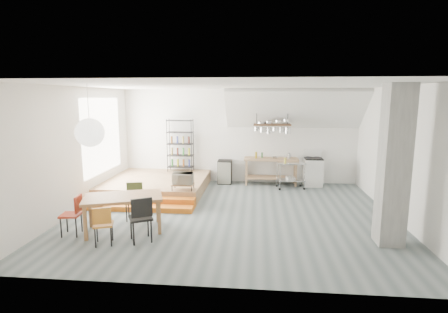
# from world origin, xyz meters

# --- Properties ---
(floor) EXTENTS (8.00, 8.00, 0.00)m
(floor) POSITION_xyz_m (0.00, 0.00, 0.00)
(floor) COLOR #535F60
(floor) RESTS_ON ground
(wall_back) EXTENTS (8.00, 0.04, 3.20)m
(wall_back) POSITION_xyz_m (0.00, 3.50, 1.60)
(wall_back) COLOR silver
(wall_back) RESTS_ON ground
(wall_left) EXTENTS (0.04, 7.00, 3.20)m
(wall_left) POSITION_xyz_m (-4.00, 0.00, 1.60)
(wall_left) COLOR silver
(wall_left) RESTS_ON ground
(wall_right) EXTENTS (0.04, 7.00, 3.20)m
(wall_right) POSITION_xyz_m (4.00, 0.00, 1.60)
(wall_right) COLOR silver
(wall_right) RESTS_ON ground
(ceiling) EXTENTS (8.00, 7.00, 0.02)m
(ceiling) POSITION_xyz_m (0.00, 0.00, 3.20)
(ceiling) COLOR white
(ceiling) RESTS_ON wall_back
(slope_ceiling) EXTENTS (4.40, 1.44, 1.32)m
(slope_ceiling) POSITION_xyz_m (1.80, 2.90, 2.55)
(slope_ceiling) COLOR white
(slope_ceiling) RESTS_ON wall_back
(window_pane) EXTENTS (0.02, 2.50, 2.20)m
(window_pane) POSITION_xyz_m (-3.98, 1.50, 1.80)
(window_pane) COLOR white
(window_pane) RESTS_ON wall_left
(platform) EXTENTS (3.00, 3.00, 0.40)m
(platform) POSITION_xyz_m (-2.50, 2.00, 0.20)
(platform) COLOR #906848
(platform) RESTS_ON ground
(step_lower) EXTENTS (3.00, 0.35, 0.13)m
(step_lower) POSITION_xyz_m (-2.50, 0.05, 0.07)
(step_lower) COLOR orange
(step_lower) RESTS_ON ground
(step_upper) EXTENTS (3.00, 0.35, 0.27)m
(step_upper) POSITION_xyz_m (-2.50, 0.40, 0.13)
(step_upper) COLOR orange
(step_upper) RESTS_ON ground
(concrete_column) EXTENTS (0.50, 0.50, 3.20)m
(concrete_column) POSITION_xyz_m (3.30, -1.50, 1.60)
(concrete_column) COLOR slate
(concrete_column) RESTS_ON ground
(kitchen_counter) EXTENTS (1.80, 0.60, 0.91)m
(kitchen_counter) POSITION_xyz_m (1.10, 3.15, 0.63)
(kitchen_counter) COLOR #906848
(kitchen_counter) RESTS_ON ground
(stove) EXTENTS (0.60, 0.60, 1.18)m
(stove) POSITION_xyz_m (2.50, 3.16, 0.48)
(stove) COLOR white
(stove) RESTS_ON ground
(pot_rack) EXTENTS (1.20, 0.50, 1.43)m
(pot_rack) POSITION_xyz_m (1.13, 2.92, 1.98)
(pot_rack) COLOR #422B1A
(pot_rack) RESTS_ON ceiling
(wire_shelving) EXTENTS (0.88, 0.38, 1.80)m
(wire_shelving) POSITION_xyz_m (-2.00, 3.20, 1.33)
(wire_shelving) COLOR black
(wire_shelving) RESTS_ON platform
(microwave_shelf) EXTENTS (0.60, 0.40, 0.16)m
(microwave_shelf) POSITION_xyz_m (-1.40, 0.75, 0.55)
(microwave_shelf) COLOR #906848
(microwave_shelf) RESTS_ON platform
(paper_lantern) EXTENTS (0.60, 0.60, 0.60)m
(paper_lantern) POSITION_xyz_m (-2.86, -1.53, 2.20)
(paper_lantern) COLOR white
(paper_lantern) RESTS_ON ceiling
(dining_table) EXTENTS (1.88, 1.42, 0.79)m
(dining_table) POSITION_xyz_m (-2.29, -1.34, 0.71)
(dining_table) COLOR brown
(dining_table) RESTS_ON ground
(chair_mustard) EXTENTS (0.47, 0.47, 0.81)m
(chair_mustard) POSITION_xyz_m (-2.40, -2.16, 0.49)
(chair_mustard) COLOR #B96E1F
(chair_mustard) RESTS_ON ground
(chair_black) EXTENTS (0.59, 0.59, 0.96)m
(chair_black) POSITION_xyz_m (-1.69, -1.93, 0.57)
(chair_black) COLOR black
(chair_black) RESTS_ON ground
(chair_olive) EXTENTS (0.47, 0.47, 0.88)m
(chair_olive) POSITION_xyz_m (-2.32, -0.56, 0.53)
(chair_olive) COLOR #4A5729
(chair_olive) RESTS_ON ground
(chair_red) EXTENTS (0.44, 0.44, 0.87)m
(chair_red) POSITION_xyz_m (-3.25, -1.68, 0.52)
(chair_red) COLOR #9D2916
(chair_red) RESTS_ON ground
(rolling_cart) EXTENTS (0.94, 0.63, 0.86)m
(rolling_cart) POSITION_xyz_m (1.72, 2.70, 0.56)
(rolling_cart) COLOR silver
(rolling_cart) RESTS_ON ground
(mini_fridge) EXTENTS (0.47, 0.47, 0.80)m
(mini_fridge) POSITION_xyz_m (-0.46, 3.20, 0.40)
(mini_fridge) COLOR black
(mini_fridge) RESTS_ON ground
(microwave) EXTENTS (0.58, 0.41, 0.31)m
(microwave) POSITION_xyz_m (-1.40, 0.75, 0.72)
(microwave) COLOR beige
(microwave) RESTS_ON microwave_shelf
(bowl) EXTENTS (0.21, 0.21, 0.05)m
(bowl) POSITION_xyz_m (1.22, 3.10, 0.94)
(bowl) COLOR silver
(bowl) RESTS_ON kitchen_counter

